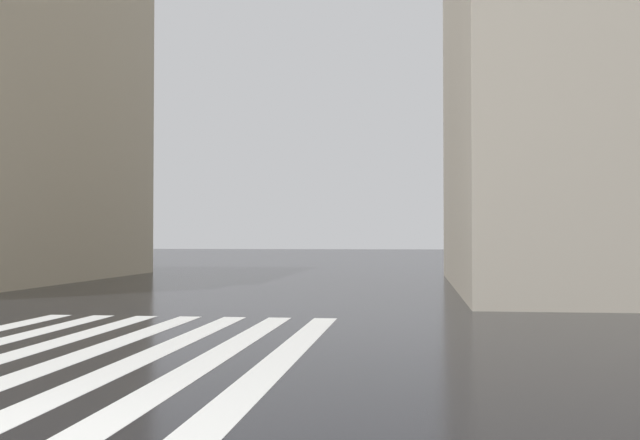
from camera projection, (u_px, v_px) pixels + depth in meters
name	position (u px, v px, depth m)	size (l,w,h in m)	color
zebra_crossing	(55.00, 364.00, 10.62)	(13.00, 6.50, 0.01)	silver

